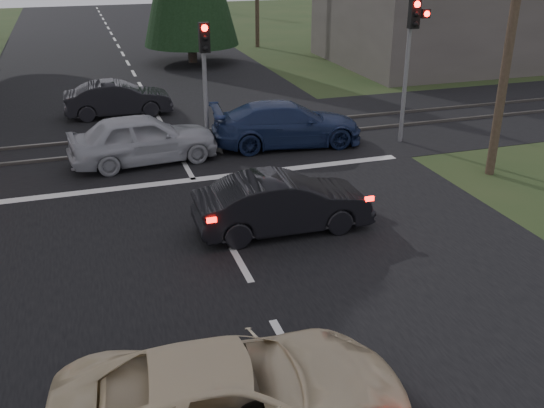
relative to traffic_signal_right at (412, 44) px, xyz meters
name	(u,v)px	position (x,y,z in m)	size (l,w,h in m)	color
ground	(287,346)	(-7.55, -9.47, -3.31)	(120.00, 120.00, 0.00)	#263A1A
road	(182,160)	(-7.55, 0.53, -3.31)	(14.00, 100.00, 0.01)	black
rail_corridor	(172,141)	(-7.55, 2.53, -3.31)	(120.00, 8.00, 0.01)	black
stop_line	(194,180)	(-7.55, -1.27, -3.30)	(13.00, 0.35, 0.00)	silver
rail_near	(176,147)	(-7.55, 1.73, -3.26)	(120.00, 0.12, 0.10)	#59544C
rail_far	(168,134)	(-7.55, 3.33, -3.26)	(120.00, 0.12, 0.10)	#59544C
traffic_signal_right	(412,44)	(0.00, 0.00, 0.00)	(0.68, 0.48, 4.70)	slate
traffic_signal_center	(205,65)	(-6.55, 1.20, -0.51)	(0.32, 0.48, 4.10)	slate
utility_pole_near	(515,8)	(0.95, -3.47, 1.41)	(1.80, 0.26, 9.00)	#4C3D2D
building_right	(461,24)	(10.45, 12.53, -1.31)	(14.00, 10.00, 4.00)	#59514C
cream_coupe	(235,399)	(-8.92, -11.19, -2.63)	(2.26, 4.90, 1.36)	beige
dark_hatchback	(283,203)	(-6.14, -5.15, -2.63)	(1.46, 4.18, 1.38)	black
silver_car	(143,139)	(-8.69, 0.70, -2.54)	(1.82, 4.53, 1.54)	#A1A3A9
blue_sedan	(287,124)	(-3.90, 0.97, -2.58)	(2.05, 5.04, 1.46)	#182448
dark_car_far	(118,99)	(-8.96, 6.49, -2.64)	(1.42, 4.08, 1.34)	black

